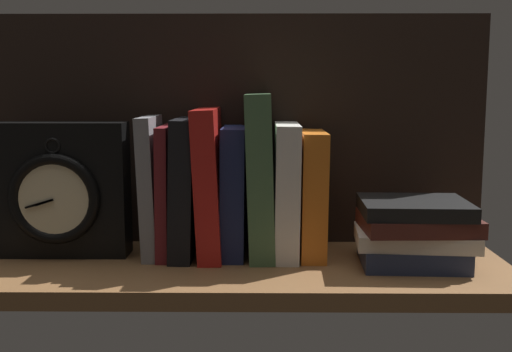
% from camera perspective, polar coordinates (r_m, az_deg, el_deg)
% --- Properties ---
extents(ground_plane, '(0.80, 0.27, 0.03)m').
position_cam_1_polar(ground_plane, '(0.92, -2.15, -8.66)').
color(ground_plane, brown).
extents(back_panel, '(0.80, 0.01, 0.37)m').
position_cam_1_polar(back_panel, '(1.01, -1.86, 4.21)').
color(back_panel, black).
rests_on(back_panel, ground_plane).
extents(book_gray_chess, '(0.03, 0.12, 0.21)m').
position_cam_1_polar(book_gray_chess, '(0.96, -9.50, -0.92)').
color(book_gray_chess, gray).
rests_on(book_gray_chess, ground_plane).
extents(book_maroon_dawkins, '(0.02, 0.13, 0.20)m').
position_cam_1_polar(book_maroon_dawkins, '(0.95, -8.15, -1.33)').
color(book_maroon_dawkins, maroon).
rests_on(book_maroon_dawkins, ground_plane).
extents(book_black_skeptic, '(0.04, 0.14, 0.21)m').
position_cam_1_polar(book_black_skeptic, '(0.95, -6.48, -1.02)').
color(book_black_skeptic, black).
rests_on(book_black_skeptic, ground_plane).
extents(book_red_requiem, '(0.04, 0.15, 0.22)m').
position_cam_1_polar(book_red_requiem, '(0.94, -4.28, -0.59)').
color(book_red_requiem, red).
rests_on(book_red_requiem, ground_plane).
extents(book_navy_bierce, '(0.04, 0.12, 0.19)m').
position_cam_1_polar(book_navy_bierce, '(0.94, -2.00, -1.42)').
color(book_navy_bierce, '#192147').
rests_on(book_navy_bierce, ground_plane).
extents(book_green_romantic, '(0.04, 0.15, 0.24)m').
position_cam_1_polar(book_green_romantic, '(0.94, 0.38, 0.06)').
color(book_green_romantic, '#476B44').
rests_on(book_green_romantic, ground_plane).
extents(book_white_catcher, '(0.04, 0.14, 0.20)m').
position_cam_1_polar(book_white_catcher, '(0.94, 2.79, -1.28)').
color(book_white_catcher, silver).
rests_on(book_white_catcher, ground_plane).
extents(book_orange_pandolfini, '(0.04, 0.13, 0.19)m').
position_cam_1_polar(book_orange_pandolfini, '(0.95, 5.16, -1.62)').
color(book_orange_pandolfini, orange).
rests_on(book_orange_pandolfini, ground_plane).
extents(framed_clock, '(0.20, 0.07, 0.20)m').
position_cam_1_polar(framed_clock, '(0.98, -17.53, -1.29)').
color(framed_clock, black).
rests_on(framed_clock, ground_plane).
extents(book_stack_side, '(0.17, 0.13, 0.09)m').
position_cam_1_polar(book_stack_side, '(0.92, 14.30, -4.99)').
color(book_stack_side, '#232D4C').
rests_on(book_stack_side, ground_plane).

